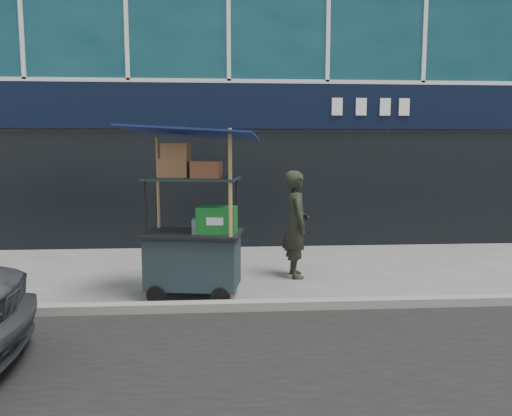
{
  "coord_description": "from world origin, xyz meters",
  "views": [
    {
      "loc": [
        -0.16,
        -6.39,
        2.09
      ],
      "look_at": [
        0.36,
        1.2,
        1.15
      ],
      "focal_mm": 35.0,
      "sensor_mm": 36.0,
      "label": 1
    }
  ],
  "objects": [
    {
      "name": "vendor_man",
      "position": [
        1.02,
        1.43,
        0.86
      ],
      "size": [
        0.45,
        0.65,
        1.72
      ],
      "primitive_type": "imported",
      "rotation": [
        0.0,
        0.0,
        1.63
      ],
      "color": "black",
      "rests_on": "ground"
    },
    {
      "name": "vendor_cart",
      "position": [
        -0.55,
        0.43,
        0.83
      ],
      "size": [
        1.93,
        1.5,
        2.38
      ],
      "rotation": [
        0.0,
        0.0,
        -0.16
      ],
      "color": "#19262B",
      "rests_on": "ground"
    },
    {
      "name": "ground",
      "position": [
        0.0,
        0.0,
        0.0
      ],
      "size": [
        80.0,
        80.0,
        0.0
      ],
      "primitive_type": "plane",
      "color": "#5E5E5A",
      "rests_on": "ground"
    },
    {
      "name": "curb",
      "position": [
        0.0,
        -0.2,
        0.06
      ],
      "size": [
        80.0,
        0.18,
        0.12
      ],
      "primitive_type": "cube",
      "color": "gray",
      "rests_on": "ground"
    }
  ]
}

